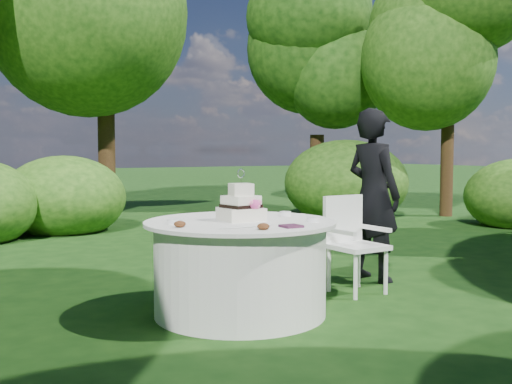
% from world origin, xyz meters
% --- Properties ---
extents(ground, '(80.00, 80.00, 0.00)m').
position_xyz_m(ground, '(0.00, 0.00, 0.00)').
color(ground, '#11330E').
rests_on(ground, ground).
extents(napkins, '(0.14, 0.14, 0.02)m').
position_xyz_m(napkins, '(0.14, -0.55, 0.78)').
color(napkins, '#491F3B').
rests_on(napkins, table).
extents(feather_plume, '(0.48, 0.07, 0.01)m').
position_xyz_m(feather_plume, '(-0.15, -0.39, 0.78)').
color(feather_plume, silver).
rests_on(feather_plume, table).
extents(guest, '(0.50, 0.69, 1.77)m').
position_xyz_m(guest, '(1.80, 0.46, 0.88)').
color(guest, black).
rests_on(guest, ground).
extents(table, '(1.56, 1.56, 0.77)m').
position_xyz_m(table, '(0.00, 0.00, 0.39)').
color(table, white).
rests_on(table, ground).
extents(cake, '(0.33, 0.34, 0.43)m').
position_xyz_m(cake, '(0.03, 0.03, 0.88)').
color(cake, white).
rests_on(cake, table).
extents(chair, '(0.50, 0.48, 0.91)m').
position_xyz_m(chair, '(1.29, 0.18, 0.52)').
color(chair, white).
rests_on(chair, ground).
extents(votives, '(1.17, 0.57, 0.04)m').
position_xyz_m(votives, '(0.14, -0.06, 0.79)').
color(votives, white).
rests_on(votives, table).
extents(petal_cups, '(1.05, 1.08, 0.05)m').
position_xyz_m(petal_cups, '(-0.11, -0.10, 0.79)').
color(petal_cups, '#562D16').
rests_on(petal_cups, table).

